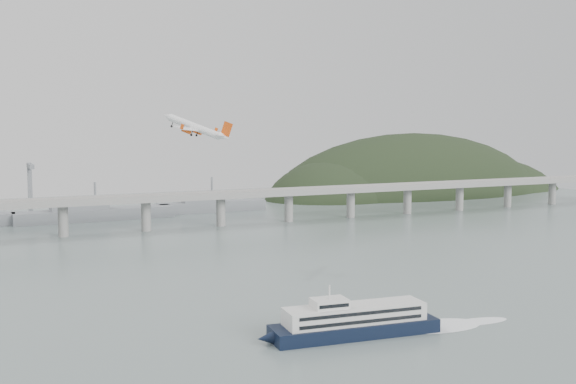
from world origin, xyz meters
TOP-DOWN VIEW (x-y plane):
  - ground at (0.00, 0.00)m, footprint 900.00×900.00m
  - bridge at (-1.15, 200.00)m, footprint 800.00×22.00m
  - headland at (285.18, 331.75)m, footprint 365.00×155.00m
  - ferry at (-23.15, -41.72)m, footprint 88.95×22.04m
  - airliner at (-38.01, 70.35)m, footprint 27.15×28.30m

SIDE VIEW (x-z plane):
  - headland at x=285.18m, z-range -97.34..58.66m
  - ground at x=0.00m, z-range 0.00..0.00m
  - ferry at x=-23.15m, z-range -3.84..12.94m
  - bridge at x=-1.15m, z-range 5.70..29.60m
  - airliner at x=-38.01m, z-range 58.05..71.97m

